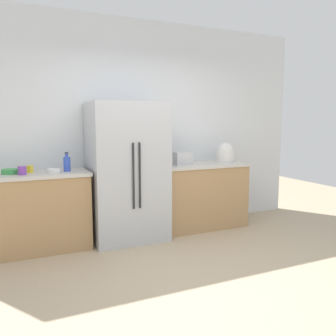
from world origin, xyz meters
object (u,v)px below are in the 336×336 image
object	(u,v)px
toaster	(183,158)
cup_b	(30,169)
bowl_b	(54,171)
refrigerator	(127,172)
rice_cooker	(225,153)
bottle_a	(67,164)
cup_a	(22,171)
bowl_a	(10,171)

from	to	relation	value
toaster	cup_b	distance (m)	1.98
bowl_b	refrigerator	bearing A→B (deg)	2.47
rice_cooker	bowl_b	distance (m)	2.44
toaster	refrigerator	bearing A→B (deg)	-178.07
rice_cooker	cup_b	bearing A→B (deg)	178.81
bottle_a	cup_b	size ratio (longest dim) A/B	2.76
cup_a	bowl_b	xyz separation A→B (m)	(0.34, 0.01, -0.02)
refrigerator	cup_b	world-z (taller)	refrigerator
bowl_a	bowl_b	bearing A→B (deg)	-15.26
refrigerator	cup_a	distance (m)	1.26
toaster	rice_cooker	size ratio (longest dim) A/B	0.83
bottle_a	cup_b	distance (m)	0.42
bowl_a	bottle_a	bearing A→B (deg)	-5.81
bottle_a	cup_a	distance (m)	0.51
cup_b	toaster	bearing A→B (deg)	-1.85
bowl_a	cup_a	bearing A→B (deg)	-48.58
refrigerator	bowl_a	world-z (taller)	refrigerator
toaster	bottle_a	size ratio (longest dim) A/B	1.04
cup_b	bowl_a	size ratio (longest dim) A/B	0.44
bowl_a	bowl_b	world-z (taller)	bowl_a
bowl_b	rice_cooker	bearing A→B (deg)	1.77
cup_a	toaster	bearing A→B (deg)	2.24
rice_cooker	cup_b	size ratio (longest dim) A/B	3.48
bottle_a	cup_b	bearing A→B (deg)	170.82
rice_cooker	bowl_b	xyz separation A→B (m)	(-2.43, -0.07, -0.11)
bottle_a	bowl_b	world-z (taller)	bottle_a
cup_b	bowl_a	xyz separation A→B (m)	(-0.21, -0.00, -0.01)
toaster	bowl_b	bearing A→B (deg)	-177.78
toaster	cup_a	world-z (taller)	toaster
cup_b	refrigerator	bearing A→B (deg)	-4.50
cup_a	bowl_b	bearing A→B (deg)	2.36
toaster	rice_cooker	bearing A→B (deg)	0.66
rice_cooker	cup_a	xyz separation A→B (m)	(-2.78, -0.09, -0.08)
bottle_a	bowl_a	xyz separation A→B (m)	(-0.63, 0.06, -0.07)
toaster	cup_b	size ratio (longest dim) A/B	2.89
refrigerator	bottle_a	xyz separation A→B (m)	(-0.75, 0.02, 0.14)
cup_a	bottle_a	bearing A→B (deg)	8.80
toaster	bowl_a	size ratio (longest dim) A/B	1.26
cup_a	bowl_a	world-z (taller)	cup_a
refrigerator	cup_b	xyz separation A→B (m)	(-1.16, 0.09, 0.09)
refrigerator	cup_b	distance (m)	1.17
bottle_a	refrigerator	bearing A→B (deg)	-1.87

